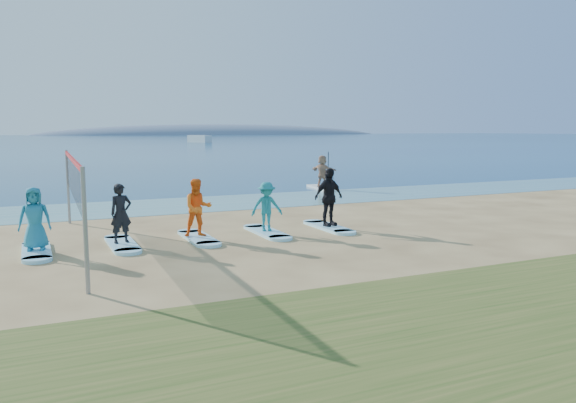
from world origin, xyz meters
name	(u,v)px	position (x,y,z in m)	size (l,w,h in m)	color
ground	(302,254)	(0.00, 0.00, 0.00)	(600.00, 600.00, 0.00)	tan
shallow_water	(194,204)	(0.00, 10.50, 0.01)	(600.00, 600.00, 0.00)	teal
ocean	(53,140)	(0.00, 160.00, 0.01)	(600.00, 600.00, 0.00)	navy
island_ridge	(221,134)	(95.00, 300.00, 0.00)	(220.00, 56.00, 18.00)	slate
volleyball_net	(73,179)	(-5.27, 3.06, 1.90)	(0.32, 9.09, 2.50)	gray
paddleboard	(322,188)	(7.93, 13.66, 0.06)	(0.70, 3.00, 0.12)	silver
paddleboarder	(322,171)	(7.93, 13.66, 0.97)	(1.57, 0.50, 1.70)	tan
boat_offshore_b	(200,143)	(30.42, 116.74, 0.00)	(2.06, 6.70, 1.71)	silver
surfboard_0	(36,251)	(-6.26, 2.97, 0.04)	(0.70, 2.20, 0.09)	#A4E8FF
student_0	(35,219)	(-6.26, 2.97, 0.91)	(0.80, 0.52, 1.64)	teal
surfboard_1	(122,244)	(-4.09, 2.97, 0.04)	(0.70, 2.20, 0.09)	#A4E8FF
student_1	(121,213)	(-4.09, 2.97, 0.91)	(0.60, 0.39, 1.64)	black
surfboard_2	(198,238)	(-1.93, 2.97, 0.04)	(0.70, 2.20, 0.09)	#A4E8FF
student_2	(198,208)	(-1.93, 2.97, 0.94)	(0.82, 0.64, 1.69)	orange
surfboard_3	(267,232)	(0.24, 2.97, 0.04)	(0.70, 2.20, 0.09)	#A4E8FF
student_3	(267,206)	(0.24, 2.97, 0.85)	(0.98, 0.56, 1.51)	teal
surfboard_4	(328,227)	(2.41, 2.97, 0.04)	(0.70, 2.20, 0.09)	#A4E8FF
student_4	(329,197)	(2.41, 2.97, 1.02)	(1.09, 0.46, 1.87)	black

